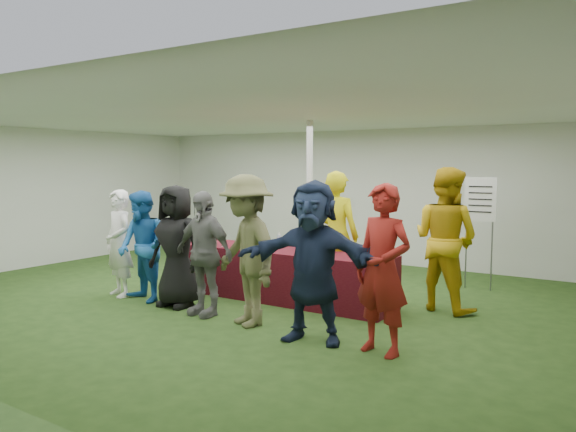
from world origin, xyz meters
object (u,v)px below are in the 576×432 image
Objects in this scene: staff_back at (445,239)px; customer_1 at (142,246)px; staff_pourer at (336,236)px; customer_5 at (313,261)px; wine_list_sign at (480,208)px; customer_6 at (383,269)px; serving_table at (277,274)px; customer_0 at (119,243)px; customer_3 at (203,253)px; customer_4 at (246,250)px; customer_2 at (176,246)px; dump_bucket at (374,255)px.

customer_1 is at bearing 42.31° from staff_back.
staff_pourer is 2.02m from customer_5.
wine_list_sign is 3.72m from customer_6.
serving_table is 2.48m from staff_back.
customer_0 is 1.80m from customer_3.
customer_3 is (1.80, -0.12, 0.02)m from customer_0.
customer_0 is (-4.40, -1.87, -0.17)m from staff_back.
staff_back is 2.77m from customer_4.
customer_0 is 0.56m from customer_1.
customer_2 reaches higher than customer_1.
staff_back reaches higher than dump_bucket.
wine_list_sign is at bearing 74.54° from dump_bucket.
customer_5 is 0.83m from customer_6.
dump_bucket is 1.66m from customer_4.
customer_4 reaches higher than serving_table.
serving_table is 1.39m from customer_3.
customer_3 is at bearing -159.62° from customer_4.
customer_2 reaches higher than dump_bucket.
customer_1 is 0.89× the size of customer_5.
customer_3 is at bearing -151.92° from dump_bucket.
customer_4 is (1.40, -0.22, 0.08)m from customer_2.
customer_0 is at bearing 163.83° from customer_5.
customer_5 is (1.47, -1.46, 0.54)m from serving_table.
customer_2 is at bearing 16.91° from customer_0.
staff_back is (1.53, 0.28, 0.03)m from staff_pourer.
wine_list_sign is at bearing 56.44° from customer_1.
customer_4 is (2.00, -0.14, 0.13)m from customer_1.
customer_4 is 1.03× the size of customer_5.
customer_0 is at bearing -171.47° from customer_6.
serving_table is 2.01m from customer_1.
customer_2 is (1.17, 0.03, 0.05)m from customer_0.
wine_list_sign is (0.69, 2.50, 0.48)m from dump_bucket.
customer_1 is at bearing -141.96° from serving_table.
staff_back reaches higher than staff_pourer.
customer_5 reaches higher than wine_list_sign.
customer_1 is (0.56, -0.05, 0.00)m from customer_0.
staff_back is at bearing 27.87° from customer_2.
customer_1 is at bearing -138.22° from wine_list_sign.
serving_table is at bearing 33.02° from staff_back.
serving_table is at bearing 160.29° from customer_6.
staff_pourer is at bearing -130.77° from wine_list_sign.
staff_back reaches higher than customer_1.
customer_5 is (2.41, -0.33, 0.06)m from customer_2.
staff_pourer is 1.11× the size of customer_2.
dump_bucket is 0.13× the size of staff_back.
staff_back reaches higher than customer_5.
serving_table is 2.44m from customer_0.
customer_5 is (-0.19, -1.24, 0.08)m from dump_bucket.
customer_5 reaches higher than customer_0.
customer_3 is at bearing -103.58° from serving_table.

